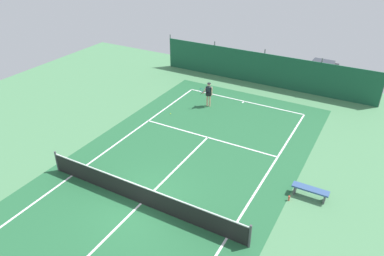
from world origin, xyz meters
name	(u,v)px	position (x,y,z in m)	size (l,w,h in m)	color
ground_plane	(141,203)	(0.00, 0.00, 0.00)	(36.00, 36.00, 0.00)	#4C8456
court_surface	(141,203)	(0.00, 0.00, 0.00)	(11.02, 26.60, 0.01)	#236038
tennis_net	(140,194)	(0.00, 0.00, 0.51)	(10.12, 0.10, 1.10)	black
back_fence	(264,74)	(0.00, 15.88, 0.67)	(16.30, 0.98, 2.70)	#195138
tennis_player	(209,93)	(-1.82, 10.06, 0.96)	(0.75, 0.73, 1.64)	#D8AD8C
tennis_ball_near_player	(170,114)	(-3.41, 7.84, 0.03)	(0.07, 0.07, 0.07)	#CCDB33
parked_car	(320,73)	(3.76, 17.55, 0.84)	(2.12, 4.25, 1.68)	black
courtside_bench	(310,190)	(6.31, 4.01, 0.37)	(1.60, 0.40, 0.49)	#335184
water_bottle	(289,198)	(5.58, 3.35, 0.12)	(0.08, 0.08, 0.24)	#D84C38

